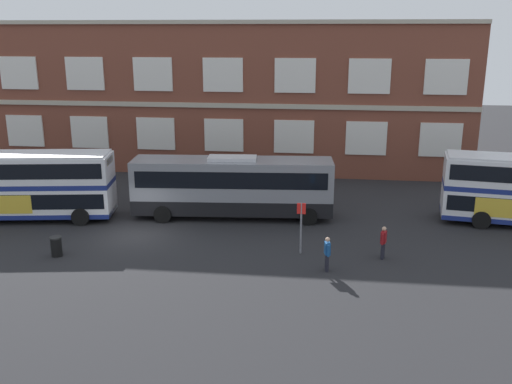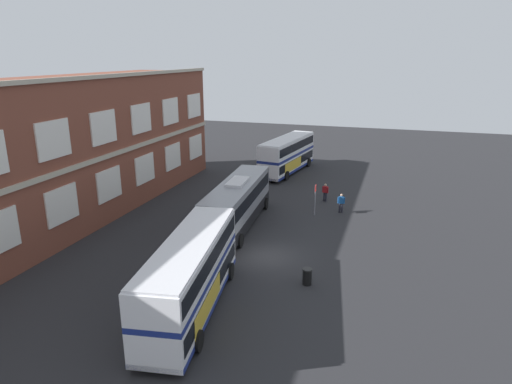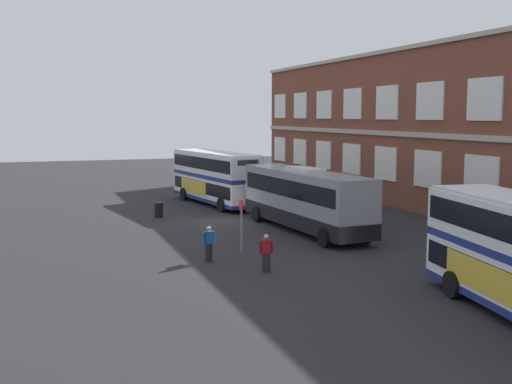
{
  "view_description": "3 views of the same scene",
  "coord_description": "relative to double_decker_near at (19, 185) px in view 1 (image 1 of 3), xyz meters",
  "views": [
    {
      "loc": [
        10.26,
        -28.77,
        11.03
      ],
      "look_at": [
        6.33,
        3.27,
        1.79
      ],
      "focal_mm": 39.68,
      "sensor_mm": 36.0,
      "label": 1
    },
    {
      "loc": [
        -27.19,
        -8.0,
        13.24
      ],
      "look_at": [
        1.84,
        1.3,
        3.95
      ],
      "focal_mm": 31.73,
      "sensor_mm": 36.0,
      "label": 2
    },
    {
      "loc": [
        38.66,
        -11.26,
        6.88
      ],
      "look_at": [
        4.73,
        0.75,
        2.46
      ],
      "focal_mm": 44.02,
      "sensor_mm": 36.0,
      "label": 3
    }
  ],
  "objects": [
    {
      "name": "station_litter_bin",
      "position": [
        4.75,
        -5.31,
        -1.63
      ],
      "size": [
        0.6,
        0.6,
        1.03
      ],
      "color": "black",
      "rests_on": "ground"
    },
    {
      "name": "second_passenger",
      "position": [
        21.14,
        -3.66,
        -1.22
      ],
      "size": [
        0.35,
        0.63,
        1.7
      ],
      "color": "black",
      "rests_on": "ground"
    },
    {
      "name": "double_decker_near",
      "position": [
        0.0,
        0.0,
        0.0
      ],
      "size": [
        11.26,
        4.23,
        4.07
      ],
      "color": "silver",
      "rests_on": "ground"
    },
    {
      "name": "waiting_passenger",
      "position": [
        18.36,
        -5.51,
        -1.22
      ],
      "size": [
        0.31,
        0.64,
        1.7
      ],
      "color": "black",
      "rests_on": "ground"
    },
    {
      "name": "ground_plane",
      "position": [
        7.79,
        0.16,
        -2.15
      ],
      "size": [
        120.0,
        120.0,
        0.0
      ],
      "primitive_type": "plane",
      "color": "#232326"
    },
    {
      "name": "touring_coach",
      "position": [
        12.62,
        1.95,
        -0.24
      ],
      "size": [
        12.16,
        3.6,
        3.8
      ],
      "color": "gray",
      "rests_on": "ground"
    },
    {
      "name": "bus_stand_flag",
      "position": [
        17.02,
        -3.46,
        -0.51
      ],
      "size": [
        0.44,
        0.1,
        2.7
      ],
      "color": "slate",
      "rests_on": "ground"
    },
    {
      "name": "brick_terminal_building",
      "position": [
        4.85,
        16.14,
        3.6
      ],
      "size": [
        48.96,
        8.19,
        11.79
      ],
      "color": "brown",
      "rests_on": "ground"
    }
  ]
}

